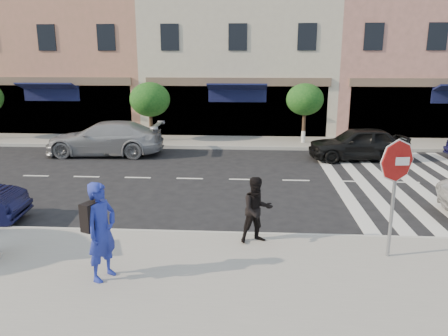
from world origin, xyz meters
TOP-DOWN VIEW (x-y plane):
  - ground at (0.00, 0.00)m, footprint 120.00×120.00m
  - sidewalk_near at (0.00, -3.75)m, footprint 60.00×4.50m
  - sidewalk_far at (0.00, 11.00)m, footprint 60.00×3.00m
  - building_west_mid at (-11.00, 17.00)m, footprint 10.00×9.00m
  - building_centre at (-0.50, 17.00)m, footprint 11.00×9.00m
  - building_east_mid at (11.50, 17.00)m, footprint 13.00×9.00m
  - street_tree_wb at (-5.00, 10.80)m, footprint 2.10×2.10m
  - street_tree_c at (3.00, 10.80)m, footprint 1.90×1.90m
  - stop_sign at (3.39, -2.62)m, footprint 0.94×0.14m
  - photographer at (-2.60, -3.97)m, footprint 0.73×0.86m
  - walker at (0.47, -2.00)m, footprint 0.95×0.85m
  - car_far_left at (-6.53, 7.87)m, footprint 5.47×2.36m
  - car_far_mid at (5.06, 7.60)m, footprint 4.50×2.21m

SIDE VIEW (x-z plane):
  - ground at x=0.00m, z-range 0.00..0.00m
  - sidewalk_near at x=0.00m, z-range 0.00..0.15m
  - sidewalk_far at x=0.00m, z-range 0.00..0.15m
  - car_far_mid at x=5.06m, z-range 0.00..1.48m
  - car_far_left at x=-6.53m, z-range 0.00..1.57m
  - walker at x=0.47m, z-range 0.15..1.76m
  - photographer at x=-2.60m, z-range 0.15..2.15m
  - stop_sign at x=3.39m, z-range 0.74..3.41m
  - street_tree_wb at x=-5.00m, z-range 0.78..3.84m
  - street_tree_c at x=3.00m, z-range 0.84..3.87m
  - building_centre at x=-0.50m, z-range 0.00..11.00m
  - building_east_mid at x=11.50m, z-range 0.00..13.00m
  - building_west_mid at x=-11.00m, z-range 0.00..14.00m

